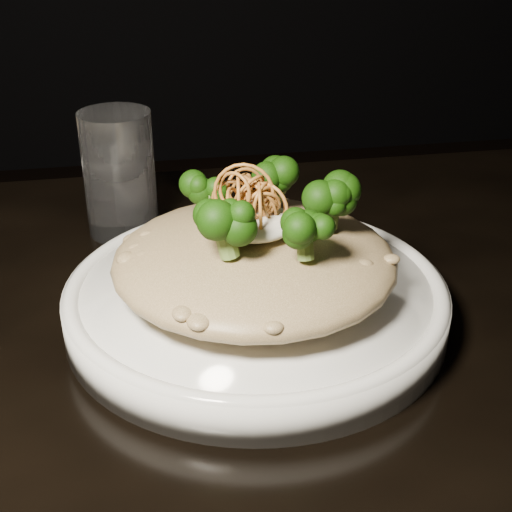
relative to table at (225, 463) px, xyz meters
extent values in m
cube|color=black|center=(0.00, 0.00, 0.06)|extent=(1.10, 0.80, 0.04)
cylinder|color=silver|center=(0.04, 0.07, 0.10)|extent=(0.29, 0.29, 0.03)
ellipsoid|color=brown|center=(0.03, 0.06, 0.14)|extent=(0.21, 0.21, 0.05)
ellipsoid|color=white|center=(0.03, 0.06, 0.17)|extent=(0.06, 0.06, 0.02)
cylinder|color=white|center=(-0.06, 0.25, 0.14)|extent=(0.09, 0.09, 0.12)
camera|label=1|loc=(-0.05, -0.40, 0.39)|focal=50.00mm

